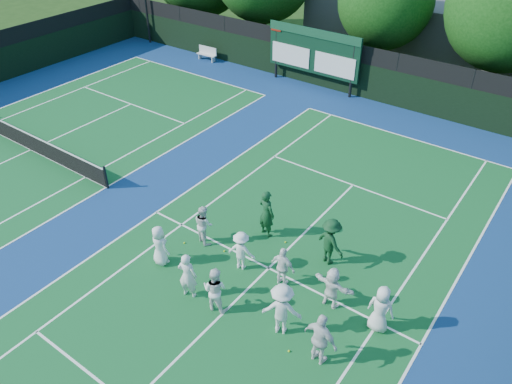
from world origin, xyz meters
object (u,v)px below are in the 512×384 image
Objects in this scene: bench at (207,53)px; coach_left at (267,213)px; tennis_net at (29,141)px; scoreboard at (313,51)px.

coach_left is at bearing -42.71° from bench.
tennis_net is at bearing -85.62° from bench.
tennis_net reaches higher than bench.
tennis_net is at bearing -115.60° from scoreboard.
tennis_net is (-6.99, -14.59, -1.70)m from scoreboard.
scoreboard is at bearing 64.40° from tennis_net.
scoreboard is 0.53× the size of tennis_net.
scoreboard is 8.27m from bench.
tennis_net is 12.95m from coach_left.
bench is at bearing -30.25° from coach_left.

